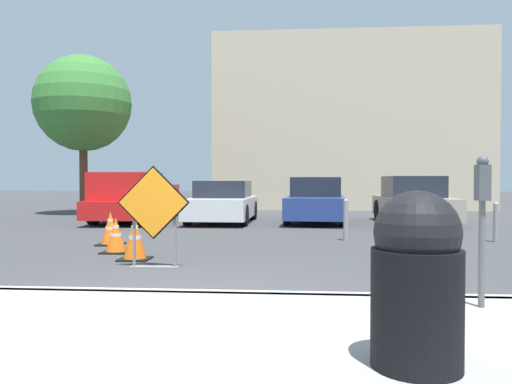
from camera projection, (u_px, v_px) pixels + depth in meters
The scene contains 18 objects.
ground_plane at pixel (256, 224), 15.46m from camera, with size 96.00×96.00×0.00m, color #3D3D3F.
sidewalk_strip at pixel (142, 341), 3.99m from camera, with size 21.70×3.01×0.14m.
curb_lip at pixel (184, 297), 5.49m from camera, with size 21.70×0.20×0.14m.
road_closed_sign at pixel (154, 211), 7.69m from camera, with size 1.14×0.20×1.59m.
traffic_cone_nearest at pixel (135, 238), 8.51m from camera, with size 0.51×0.51×0.76m.
traffic_cone_second at pixel (116, 236), 9.34m from camera, with size 0.50×0.50×0.66m.
traffic_cone_third at pixel (110, 229), 10.46m from camera, with size 0.51×0.51×0.71m.
pickup_truck at pixel (134, 200), 16.52m from camera, with size 2.23×5.60×1.60m.
parked_car_nearest at pixel (223, 203), 16.15m from camera, with size 1.97×4.20×1.35m.
parked_car_second at pixel (316, 201), 16.32m from camera, with size 2.10×4.69×1.46m.
parked_car_third at pixel (413, 202), 15.62m from camera, with size 1.96×4.05×1.49m.
trash_bin at pixel (417, 279), 3.24m from camera, with size 0.59×0.59×1.15m.
bollard_nearest at pixel (346, 219), 11.23m from camera, with size 0.12×0.12×0.94m.
bollard_second at pixel (420, 216), 11.10m from camera, with size 0.12×0.12×1.07m.
bollard_third at pixel (496, 221), 10.97m from camera, with size 0.12×0.12×0.89m.
parking_meter at pixel (482, 205), 4.76m from camera, with size 0.11×0.15×1.45m.
building_facade_backdrop at pixel (347, 126), 24.74m from camera, with size 12.77×5.00×8.15m.
street_tree_behind_lot at pixel (83, 104), 19.89m from camera, with size 3.80×3.80×6.33m.
Camera 1 is at (1.23, -5.38, 1.36)m, focal length 35.00 mm.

